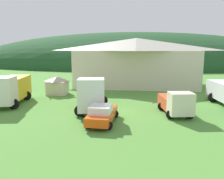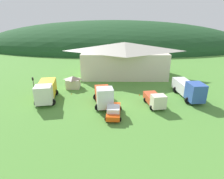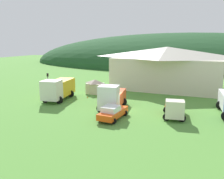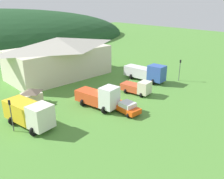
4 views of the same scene
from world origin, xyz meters
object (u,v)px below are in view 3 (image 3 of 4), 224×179
service_pickup_orange (113,112)px  traffic_cone_near_pickup (165,107)px  heavy_rig_white (112,97)px  play_shed_cream (95,86)px  traffic_cone_mid_row (88,98)px  traffic_light_west (48,83)px  heavy_rig_striped (58,88)px  light_truck_cream (174,108)px  depot_building (167,67)px

service_pickup_orange → traffic_cone_near_pickup: bearing=151.6°
heavy_rig_white → service_pickup_orange: size_ratio=1.42×
heavy_rig_white → play_shed_cream: bearing=-150.1°
traffic_cone_mid_row → service_pickup_orange: bearing=-46.7°
play_shed_cream → traffic_cone_mid_row: 3.65m
heavy_rig_white → service_pickup_orange: heavy_rig_white is taller
traffic_cone_near_pickup → traffic_cone_mid_row: size_ratio=1.24×
traffic_light_west → heavy_rig_striped: bearing=-7.6°
play_shed_cream → light_truck_cream: 16.88m
depot_building → traffic_cone_mid_row: size_ratio=43.77×
heavy_rig_white → traffic_cone_near_pickup: heavy_rig_white is taller
heavy_rig_striped → traffic_light_west: 2.21m
heavy_rig_striped → traffic_cone_mid_row: (3.58, 2.81, -1.83)m
play_shed_cream → service_pickup_orange: size_ratio=0.57×
heavy_rig_striped → play_shed_cream: bearing=142.6°
service_pickup_orange → heavy_rig_white: bearing=-153.5°
light_truck_cream → traffic_light_west: bearing=-106.5°
light_truck_cream → traffic_cone_near_pickup: 4.95m
service_pickup_orange → traffic_cone_mid_row: size_ratio=10.38×
service_pickup_orange → traffic_cone_near_pickup: 9.13m
light_truck_cream → traffic_cone_mid_row: (-14.36, 4.93, -1.17)m
heavy_rig_striped → heavy_rig_white: 9.98m
heavy_rig_striped → heavy_rig_white: bearing=69.5°
service_pickup_orange → traffic_light_west: traffic_light_west is taller
heavy_rig_striped → traffic_cone_mid_row: size_ratio=15.79×
play_shed_cream → light_truck_cream: bearing=-29.6°
service_pickup_orange → light_truck_cream: bearing=119.7°
traffic_cone_near_pickup → play_shed_cream: bearing=163.1°
heavy_rig_striped → light_truck_cream: size_ratio=1.42×
depot_building → heavy_rig_white: depot_building is taller
heavy_rig_white → light_truck_cream: size_ratio=1.33×
depot_building → heavy_rig_striped: 20.89m
depot_building → traffic_cone_mid_row: 16.81m
traffic_light_west → traffic_cone_mid_row: size_ratio=8.46×
traffic_cone_near_pickup → traffic_cone_mid_row: traffic_cone_near_pickup is taller
play_shed_cream → service_pickup_orange: (8.11, -11.67, -0.44)m
play_shed_cream → traffic_light_west: bearing=-132.0°
depot_building → traffic_cone_mid_row: depot_building is taller
depot_building → light_truck_cream: size_ratio=3.94×
traffic_light_west → traffic_cone_near_pickup: size_ratio=6.82×
light_truck_cream → heavy_rig_striped: bearing=-106.4°
play_shed_cream → traffic_cone_near_pickup: 13.47m
traffic_light_west → heavy_rig_white: bearing=-10.2°
heavy_rig_white → service_pickup_orange: (1.57, -3.59, -0.87)m
play_shed_cream → heavy_rig_striped: bearing=-117.7°
traffic_cone_near_pickup → heavy_rig_striped: bearing=-171.8°
play_shed_cream → heavy_rig_white: 10.40m
heavy_rig_white → traffic_light_west: size_ratio=1.75×
depot_building → traffic_cone_mid_row: bearing=-129.1°
light_truck_cream → traffic_cone_mid_row: light_truck_cream is taller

